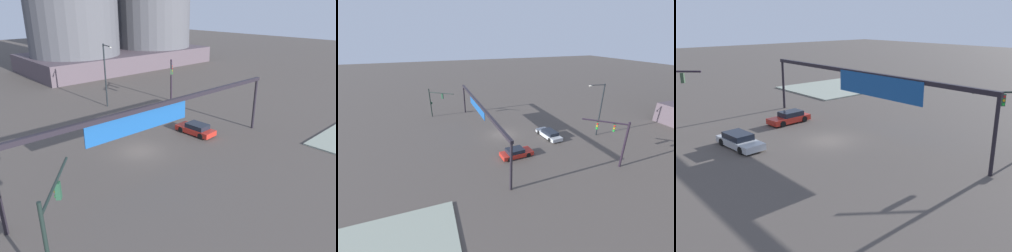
% 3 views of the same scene
% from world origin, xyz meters
% --- Properties ---
extents(ground_plane, '(236.83, 236.83, 0.00)m').
position_xyz_m(ground_plane, '(0.00, 0.00, 0.00)').
color(ground_plane, '#4E4640').
extents(traffic_signal_near_corner, '(3.61, 4.41, 5.66)m').
position_xyz_m(traffic_signal_near_corner, '(-12.35, -9.47, 3.68)').
color(traffic_signal_near_corner, black).
rests_on(traffic_signal_near_corner, ground).
extents(traffic_signal_opposite_side, '(3.72, 3.98, 5.97)m').
position_xyz_m(traffic_signal_opposite_side, '(13.10, 9.68, 4.14)').
color(traffic_signal_opposite_side, black).
rests_on(traffic_signal_opposite_side, ground).
extents(streetlamp_curved_arm, '(0.73, 2.70, 8.47)m').
position_xyz_m(streetlamp_curved_arm, '(5.42, 14.13, 4.92)').
color(streetlamp_curved_arm, black).
rests_on(streetlamp_curved_arm, ground).
extents(overhead_sign_gantry, '(26.85, 0.43, 5.86)m').
position_xyz_m(overhead_sign_gantry, '(-0.66, -3.70, 5.00)').
color(overhead_sign_gantry, black).
rests_on(overhead_sign_gantry, ground).
extents(sedan_car_approaching, '(5.01, 2.27, 1.21)m').
position_xyz_m(sedan_car_approaching, '(3.52, 6.66, 0.58)').
color(sedan_car_approaching, '#AFB3B8').
rests_on(sedan_car_approaching, ground).
extents(sedan_car_waiting_far, '(2.09, 4.50, 1.21)m').
position_xyz_m(sedan_car_waiting_far, '(7.19, -0.61, 0.57)').
color(sedan_car_waiting_far, '#AF251C').
rests_on(sedan_car_waiting_far, ground).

